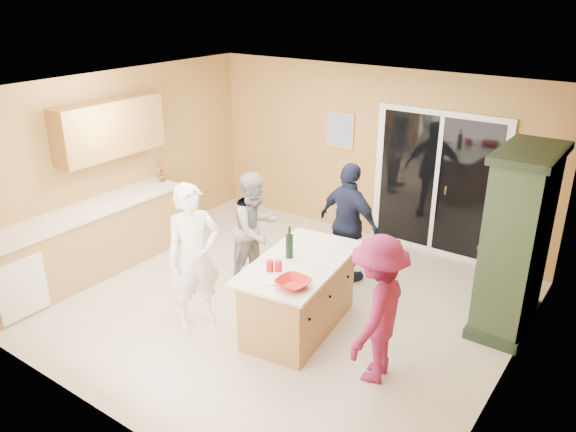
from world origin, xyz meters
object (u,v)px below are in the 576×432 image
Objects in this scene: kitchen_island at (299,297)px; woman_white at (194,257)px; woman_navy at (349,224)px; woman_magenta at (377,310)px; green_hutch at (516,244)px; woman_grey at (255,229)px.

woman_white is (-1.03, -0.59, 0.45)m from kitchen_island.
woman_navy is 2.00m from woman_magenta.
woman_magenta is at bearing 139.27° from woman_navy.
green_hutch reaches higher than woman_grey.
woman_magenta is (2.12, 0.31, -0.09)m from woman_white.
kitchen_island is 1.27m from woman_white.
kitchen_island is at bearing -111.07° from woman_grey.
green_hutch is 2.04m from woman_navy.
woman_grey is at bearing 28.73° from woman_white.
woman_navy is at bearing -176.81° from green_hutch.
green_hutch is 3.10m from woman_grey.
woman_magenta is (-0.81, -1.70, -0.26)m from green_hutch.
woman_white is 2.11m from woman_navy.
woman_grey is (-0.04, 1.15, -0.09)m from woman_white.
woman_grey is 0.94× the size of woman_navy.
woman_grey is 0.99× the size of woman_magenta.
woman_white is at bearing -145.52° from green_hutch.
woman_navy is (0.95, 0.75, 0.05)m from woman_grey.
green_hutch reaches higher than woman_white.
kitchen_island is 1.38m from woman_navy.
kitchen_island is at bearing -143.17° from green_hutch.
woman_white is at bearing -171.22° from woman_grey.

